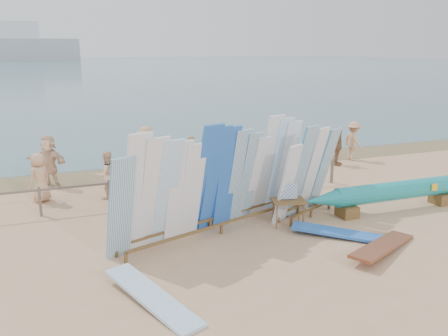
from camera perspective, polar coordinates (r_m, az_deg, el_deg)
name	(u,v)px	position (r m, az deg, el deg)	size (l,w,h in m)	color
ground	(202,234)	(12.78, -2.68, -7.92)	(160.00, 160.00, 0.00)	tan
ocean	(55,66)	(139.39, -19.69, 11.48)	(320.00, 240.00, 0.02)	#426975
wet_sand_strip	(146,171)	(19.43, -9.32, -0.30)	(40.00, 2.60, 0.01)	olive
distant_ship	(14,46)	(191.44, -23.96, 13.23)	(45.00, 8.00, 14.00)	#999EA3
fence	(172,182)	(15.30, -6.22, -1.72)	(12.08, 0.08, 0.90)	#65574C
main_surfboard_rack	(216,183)	(12.51, -1.02, -1.76)	(5.95, 2.61, 3.02)	brown
side_surfboard_rack	(307,175)	(13.94, 9.90, -0.80)	(2.49, 1.70, 2.76)	brown
outrigger_canoe	(397,192)	(15.32, 20.08, -2.70)	(6.42, 0.62, 0.91)	brown
vendor_table	(288,212)	(13.33, 7.72, -5.25)	(1.03, 0.84, 1.20)	brown
flat_board_d	(344,237)	(12.94, 14.19, -8.09)	(0.56, 2.70, 0.07)	blue
flat_board_a	(152,303)	(9.69, -8.66, -15.77)	(0.56, 2.70, 0.07)	#95C5EF
flat_board_c	(382,251)	(12.36, 18.50, -9.49)	(0.56, 2.70, 0.07)	brown
beach_chair_left	(179,187)	(16.20, -5.41, -2.28)	(0.58, 0.59, 0.78)	red
beach_chair_right	(223,182)	(16.56, -0.09, -1.71)	(0.81, 0.82, 0.91)	red
stroller	(241,173)	(17.13, 2.11, -0.63)	(0.70, 0.87, 1.05)	red
beachgoer_6	(259,159)	(17.03, 4.27, 1.07)	(0.92, 0.44, 1.89)	tan
beachgoer_10	(338,147)	(20.43, 13.53, 2.51)	(0.94, 0.41, 1.60)	#8C6042
beachgoer_9	(293,143)	(20.51, 8.31, 2.96)	(1.11, 0.46, 1.71)	tan
beachgoer_5	(145,155)	(18.57, -9.45, 1.50)	(1.45, 0.47, 1.56)	beige
beachgoer_extra_0	(353,141)	(21.54, 15.29, 3.16)	(1.11, 0.46, 1.72)	tan
beachgoer_4	(138,164)	(16.89, -10.35, 0.54)	(1.03, 0.45, 1.76)	#8C6042
beachgoer_2	(107,175)	(15.93, -13.90, -0.83)	(0.77, 0.37, 1.58)	beige
beachgoer_11	(49,161)	(17.87, -20.31, 0.79)	(1.73, 0.56, 1.86)	beige
beachgoer_3	(146,150)	(18.81, -9.40, 2.17)	(1.22, 0.50, 1.89)	tan
beachgoer_0	(40,178)	(16.23, -21.29, -1.08)	(0.78, 0.37, 1.60)	tan
beachgoer_7	(192,155)	(18.50, -3.91, 1.56)	(0.56, 0.31, 1.53)	#8C6042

